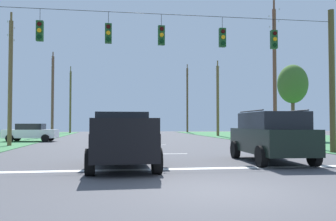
% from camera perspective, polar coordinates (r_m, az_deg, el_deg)
% --- Properties ---
extents(ground_plane, '(120.00, 120.00, 0.00)m').
position_cam_1_polar(ground_plane, '(8.53, 8.54, -12.49)').
color(ground_plane, '#47474C').
extents(stop_bar_stripe, '(15.88, 0.45, 0.01)m').
position_cam_1_polar(stop_bar_stripe, '(12.33, 3.03, -9.24)').
color(stop_bar_stripe, white).
rests_on(stop_bar_stripe, ground).
extents(lane_dash_0, '(2.50, 0.15, 0.01)m').
position_cam_1_polar(lane_dash_0, '(18.22, -0.79, -6.91)').
color(lane_dash_0, white).
rests_on(lane_dash_0, ground).
extents(lane_dash_1, '(2.50, 0.15, 0.01)m').
position_cam_1_polar(lane_dash_1, '(25.78, -3.10, -5.48)').
color(lane_dash_1, white).
rests_on(lane_dash_1, ground).
extents(lane_dash_2, '(2.50, 0.15, 0.01)m').
position_cam_1_polar(lane_dash_2, '(33.35, -4.35, -4.69)').
color(lane_dash_2, white).
rests_on(lane_dash_2, ground).
extents(lane_dash_3, '(2.50, 0.15, 0.01)m').
position_cam_1_polar(lane_dash_3, '(39.39, -5.00, -4.28)').
color(lane_dash_3, white).
rests_on(lane_dash_3, ground).
extents(overhead_signal_span, '(18.28, 0.31, 7.58)m').
position_cam_1_polar(overhead_signal_span, '(17.72, -0.69, 6.79)').
color(overhead_signal_span, brown).
rests_on(overhead_signal_span, ground).
extents(pickup_truck, '(2.34, 5.43, 1.95)m').
position_cam_1_polar(pickup_truck, '(12.83, -7.37, -4.63)').
color(pickup_truck, black).
rests_on(pickup_truck, ground).
extents(suv_black, '(2.42, 4.90, 2.05)m').
position_cam_1_polar(suv_black, '(14.92, 16.03, -3.84)').
color(suv_black, black).
rests_on(suv_black, ground).
extents(distant_car_crossing_white, '(4.41, 2.26, 1.52)m').
position_cam_1_polar(distant_car_crossing_white, '(32.43, -20.97, -3.25)').
color(distant_car_crossing_white, silver).
rests_on(distant_car_crossing_white, ground).
extents(utility_pole_mid_right, '(0.29, 1.94, 11.43)m').
position_cam_1_polar(utility_pole_mid_right, '(29.86, 16.60, 5.91)').
color(utility_pole_mid_right, brown).
rests_on(utility_pole_mid_right, ground).
extents(utility_pole_far_right, '(0.33, 1.79, 9.24)m').
position_cam_1_polar(utility_pole_far_right, '(44.15, 7.92, 1.81)').
color(utility_pole_far_right, brown).
rests_on(utility_pole_far_right, ground).
extents(utility_pole_near_left, '(0.31, 1.89, 11.60)m').
position_cam_1_polar(utility_pole_near_left, '(60.91, 3.09, 1.91)').
color(utility_pole_near_left, brown).
rests_on(utility_pole_near_left, ground).
extents(utility_pole_far_left, '(0.28, 1.69, 9.22)m').
position_cam_1_polar(utility_pole_far_left, '(26.94, -23.78, 4.61)').
color(utility_pole_far_left, brown).
rests_on(utility_pole_far_left, ground).
extents(utility_pole_distant_right, '(0.31, 1.86, 9.84)m').
position_cam_1_polar(utility_pole_distant_right, '(43.53, -17.88, 2.48)').
color(utility_pole_distant_right, brown).
rests_on(utility_pole_distant_right, ground).
extents(utility_pole_distant_left, '(0.31, 1.99, 10.64)m').
position_cam_1_polar(utility_pole_distant_left, '(59.07, -15.26, 1.46)').
color(utility_pole_distant_left, brown).
rests_on(utility_pole_distant_left, ground).
extents(tree_roadside_right, '(2.80, 2.80, 7.05)m').
position_cam_1_polar(tree_roadside_right, '(35.61, 19.20, 3.93)').
color(tree_roadside_right, brown).
rests_on(tree_roadside_right, ground).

